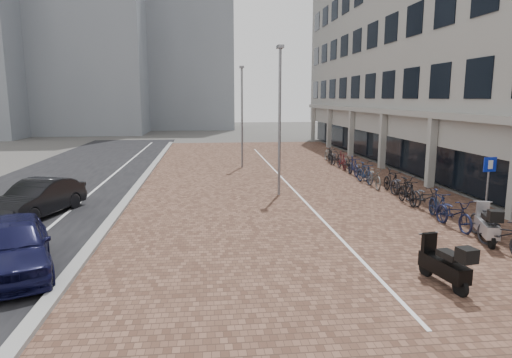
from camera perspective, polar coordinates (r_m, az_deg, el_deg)
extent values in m
plane|color=#474442|center=(11.20, 3.45, -12.02)|extent=(140.00, 140.00, 0.00)
cube|color=brown|center=(22.93, 3.32, -0.44)|extent=(14.50, 42.00, 0.04)
cube|color=black|center=(23.74, -23.87, -0.95)|extent=(8.00, 50.00, 0.03)
cube|color=gray|center=(22.84, -14.52, -0.64)|extent=(0.35, 42.00, 0.14)
cube|color=white|center=(23.20, -19.16, -0.84)|extent=(0.12, 44.00, 0.00)
cube|color=white|center=(22.96, 3.82, -0.37)|extent=(0.10, 30.00, 0.00)
cube|color=gray|center=(30.40, 24.05, 17.41)|extent=(8.00, 40.00, 13.00)
cube|color=black|center=(28.70, 17.17, 4.67)|extent=(0.15, 38.00, 3.20)
cube|color=gray|center=(28.52, 16.98, 8.18)|extent=(1.60, 38.00, 0.30)
cube|color=gray|center=(22.96, 21.24, 3.16)|extent=(0.35, 0.35, 3.40)
cube|color=gray|center=(28.39, 15.68, 4.69)|extent=(0.35, 0.35, 3.40)
cube|color=gray|center=(34.01, 11.92, 5.70)|extent=(0.35, 0.35, 3.40)
cube|color=gray|center=(39.74, 9.23, 6.40)|extent=(0.35, 0.35, 3.40)
cube|color=gray|center=(45.54, 7.21, 6.92)|extent=(0.35, 0.35, 3.40)
cube|color=gray|center=(65.84, -8.58, 17.73)|extent=(12.00, 10.00, 26.00)
imported|color=black|center=(12.52, -28.35, -7.43)|extent=(3.03, 4.46, 1.41)
imported|color=black|center=(18.13, -25.78, -2.20)|extent=(2.55, 4.25, 1.32)
cylinder|color=slate|center=(16.95, 27.11, -1.73)|extent=(0.07, 0.07, 2.12)
cube|color=#0D24B4|center=(16.76, 27.44, 1.64)|extent=(0.48, 0.11, 0.48)
cylinder|color=gray|center=(19.49, 2.99, 7.04)|extent=(0.12, 0.12, 6.33)
cylinder|color=gray|center=(27.56, -1.78, 7.66)|extent=(0.12, 0.12, 6.04)
imported|color=black|center=(14.34, 28.68, -6.11)|extent=(0.87, 2.03, 1.04)
imported|color=black|center=(15.35, 26.83, -4.90)|extent=(0.66, 1.79, 1.05)
imported|color=black|center=(16.14, 23.70, -3.99)|extent=(0.82, 2.01, 1.04)
imported|color=black|center=(17.15, 22.02, -3.05)|extent=(0.70, 1.79, 1.05)
imported|color=black|center=(18.20, 20.66, -2.25)|extent=(0.81, 2.01, 1.04)
imported|color=black|center=(19.12, 18.56, -1.53)|extent=(0.54, 1.76, 1.05)
imported|color=black|center=(20.26, 17.95, -0.88)|extent=(0.84, 2.02, 1.04)
imported|color=black|center=(21.31, 16.77, -0.27)|extent=(0.52, 1.76, 1.05)
imported|color=#53504C|center=(22.22, 14.73, 0.23)|extent=(0.83, 2.02, 1.04)
imported|color=#16223D|center=(23.26, 13.58, 0.73)|extent=(0.70, 1.79, 1.05)
imported|color=black|center=(24.40, 13.13, 1.16)|extent=(0.77, 2.00, 1.04)
imported|color=#141839|center=(25.46, 12.19, 1.58)|extent=(0.58, 1.77, 1.05)
imported|color=black|center=(26.55, 11.50, 1.94)|extent=(0.84, 2.02, 1.04)
imported|color=#481317|center=(27.64, 10.79, 2.30)|extent=(0.53, 1.76, 1.05)
imported|color=black|center=(28.73, 10.14, 2.60)|extent=(0.71, 1.98, 1.04)
imported|color=black|center=(29.80, 9.35, 2.90)|extent=(0.72, 1.80, 1.05)
imported|color=#66615D|center=(30.97, 9.24, 3.16)|extent=(0.75, 1.99, 1.04)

